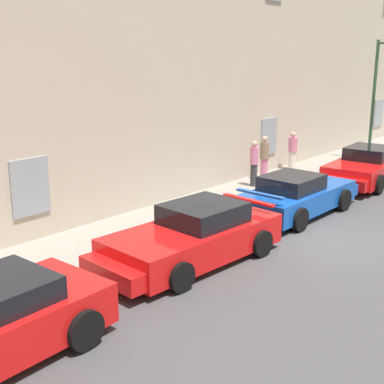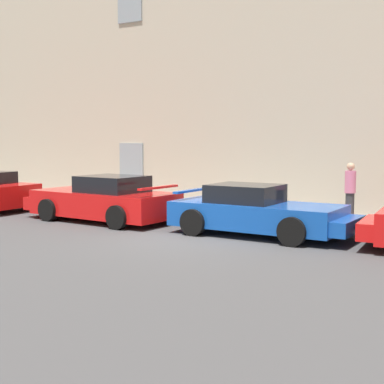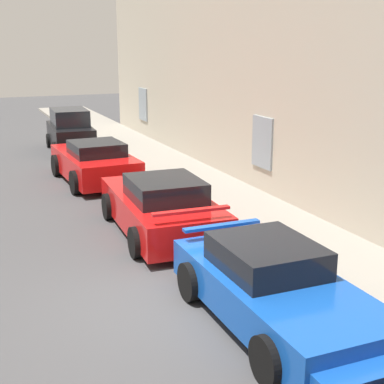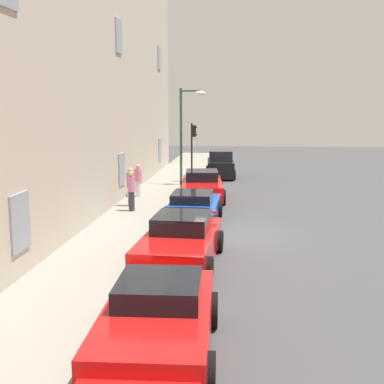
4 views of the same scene
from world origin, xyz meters
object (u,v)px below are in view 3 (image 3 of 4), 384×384
Objects in this scene: sportscar_yellow_flank at (159,205)px; sportscar_white_middle at (281,295)px; hatchback_parked at (70,132)px; sportscar_red_lead at (93,162)px.

sportscar_white_middle is at bearing 1.18° from sportscar_yellow_flank.
hatchback_parked is at bearing 179.68° from sportscar_yellow_flank.
sportscar_white_middle is (5.34, 0.11, -0.02)m from sportscar_yellow_flank.
hatchback_parked reaches higher than sportscar_yellow_flank.
sportscar_yellow_flank is at bearing 3.01° from sportscar_red_lead.
sportscar_red_lead is at bearing -3.68° from hatchback_parked.
sportscar_yellow_flank is 1.39× the size of hatchback_parked.
sportscar_red_lead is 0.98× the size of sportscar_white_middle.
sportscar_yellow_flank is (5.57, 0.29, -0.01)m from sportscar_red_lead.
sportscar_yellow_flank is at bearing -178.82° from sportscar_white_middle.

